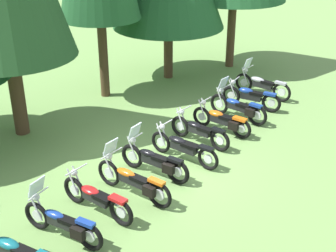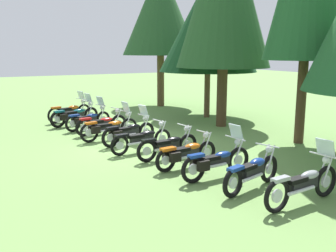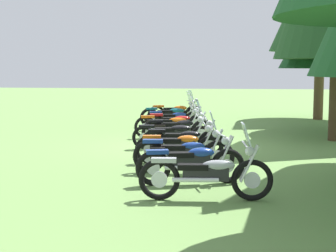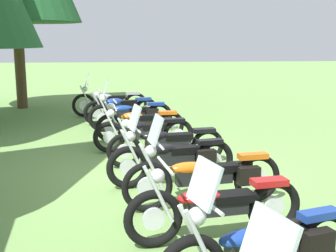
{
  "view_description": "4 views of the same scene",
  "coord_description": "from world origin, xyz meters",
  "px_view_note": "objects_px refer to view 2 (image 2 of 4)",
  "views": [
    {
      "loc": [
        -8.03,
        -8.05,
        6.75
      ],
      "look_at": [
        0.57,
        0.59,
        0.85
      ],
      "focal_mm": 49.84,
      "sensor_mm": 36.0,
      "label": 1
    },
    {
      "loc": [
        11.8,
        -5.14,
        3.31
      ],
      "look_at": [
        0.66,
        0.79,
        0.81
      ],
      "focal_mm": 41.14,
      "sensor_mm": 36.0,
      "label": 2
    },
    {
      "loc": [
        15.28,
        1.67,
        2.35
      ],
      "look_at": [
        0.19,
        -0.29,
        0.62
      ],
      "focal_mm": 56.4,
      "sensor_mm": 36.0,
      "label": 3
    },
    {
      "loc": [
        -7.65,
        0.67,
        2.4
      ],
      "look_at": [
        -0.63,
        -0.02,
        1.0
      ],
      "focal_mm": 46.82,
      "sensor_mm": 36.0,
      "label": 4
    }
  ],
  "objects_px": {
    "motorcycle_7": "(168,145)",
    "motorcycle_10": "(253,171)",
    "motorcycle_3": "(102,123)",
    "motorcycle_6": "(142,139)",
    "motorcycle_9": "(216,161)",
    "pine_tree_0": "(160,10)",
    "motorcycle_1": "(74,115)",
    "motorcycle_5": "(128,132)",
    "motorcycle_11": "(304,183)",
    "motorcycle_4": "(109,127)",
    "motorcycle_8": "(186,153)",
    "motorcycle_0": "(70,111)",
    "pine_tree_1": "(208,23)",
    "motorcycle_2": "(88,119)"
  },
  "relations": [
    {
      "from": "motorcycle_8",
      "to": "motorcycle_11",
      "type": "distance_m",
      "value": 3.6
    },
    {
      "from": "motorcycle_8",
      "to": "motorcycle_6",
      "type": "bearing_deg",
      "value": 91.55
    },
    {
      "from": "motorcycle_10",
      "to": "motorcycle_1",
      "type": "bearing_deg",
      "value": 83.56
    },
    {
      "from": "motorcycle_4",
      "to": "motorcycle_3",
      "type": "bearing_deg",
      "value": 76.98
    },
    {
      "from": "motorcycle_6",
      "to": "motorcycle_7",
      "type": "bearing_deg",
      "value": -78.94
    },
    {
      "from": "motorcycle_8",
      "to": "motorcycle_9",
      "type": "bearing_deg",
      "value": -86.3
    },
    {
      "from": "motorcycle_7",
      "to": "motorcycle_11",
      "type": "bearing_deg",
      "value": -83.92
    },
    {
      "from": "motorcycle_1",
      "to": "motorcycle_2",
      "type": "relative_size",
      "value": 1.11
    },
    {
      "from": "motorcycle_0",
      "to": "motorcycle_1",
      "type": "distance_m",
      "value": 1.13
    },
    {
      "from": "motorcycle_10",
      "to": "motorcycle_9",
      "type": "bearing_deg",
      "value": 89.37
    },
    {
      "from": "motorcycle_3",
      "to": "motorcycle_8",
      "type": "height_order",
      "value": "motorcycle_3"
    },
    {
      "from": "motorcycle_0",
      "to": "motorcycle_10",
      "type": "bearing_deg",
      "value": -99.94
    },
    {
      "from": "motorcycle_7",
      "to": "pine_tree_1",
      "type": "xyz_separation_m",
      "value": [
        -5.72,
        5.23,
        4.13
      ]
    },
    {
      "from": "motorcycle_1",
      "to": "motorcycle_2",
      "type": "height_order",
      "value": "motorcycle_1"
    },
    {
      "from": "motorcycle_5",
      "to": "motorcycle_9",
      "type": "bearing_deg",
      "value": -93.35
    },
    {
      "from": "motorcycle_4",
      "to": "motorcycle_11",
      "type": "height_order",
      "value": "motorcycle_11"
    },
    {
      "from": "motorcycle_0",
      "to": "motorcycle_1",
      "type": "xyz_separation_m",
      "value": [
        1.12,
        -0.1,
        -0.01
      ]
    },
    {
      "from": "motorcycle_0",
      "to": "motorcycle_11",
      "type": "distance_m",
      "value": 12.54
    },
    {
      "from": "motorcycle_3",
      "to": "pine_tree_1",
      "type": "bearing_deg",
      "value": 4.23
    },
    {
      "from": "pine_tree_0",
      "to": "motorcycle_10",
      "type": "bearing_deg",
      "value": -18.14
    },
    {
      "from": "motorcycle_2",
      "to": "pine_tree_0",
      "type": "xyz_separation_m",
      "value": [
        -4.83,
        5.91,
        5.1
      ]
    },
    {
      "from": "motorcycle_1",
      "to": "pine_tree_0",
      "type": "xyz_separation_m",
      "value": [
        -3.63,
        6.16,
        5.08
      ]
    },
    {
      "from": "motorcycle_5",
      "to": "pine_tree_1",
      "type": "xyz_separation_m",
      "value": [
        -3.47,
        5.64,
        4.1
      ]
    },
    {
      "from": "motorcycle_3",
      "to": "motorcycle_10",
      "type": "xyz_separation_m",
      "value": [
        7.73,
        1.18,
        0.02
      ]
    },
    {
      "from": "motorcycle_8",
      "to": "motorcycle_9",
      "type": "height_order",
      "value": "motorcycle_9"
    },
    {
      "from": "motorcycle_4",
      "to": "motorcycle_5",
      "type": "distance_m",
      "value": 1.11
    },
    {
      "from": "motorcycle_4",
      "to": "motorcycle_7",
      "type": "distance_m",
      "value": 3.39
    },
    {
      "from": "motorcycle_7",
      "to": "motorcycle_10",
      "type": "xyz_separation_m",
      "value": [
        3.33,
        0.51,
        0.02
      ]
    },
    {
      "from": "motorcycle_4",
      "to": "motorcycle_5",
      "type": "xyz_separation_m",
      "value": [
        1.06,
        0.35,
        -0.01
      ]
    },
    {
      "from": "motorcycle_2",
      "to": "motorcycle_8",
      "type": "height_order",
      "value": "motorcycle_2"
    },
    {
      "from": "motorcycle_7",
      "to": "motorcycle_8",
      "type": "bearing_deg",
      "value": -96.13
    },
    {
      "from": "motorcycle_9",
      "to": "pine_tree_0",
      "type": "xyz_separation_m",
      "value": [
        -12.55,
        4.77,
        5.09
      ]
    },
    {
      "from": "motorcycle_7",
      "to": "motorcycle_10",
      "type": "relative_size",
      "value": 1.02
    },
    {
      "from": "motorcycle_11",
      "to": "pine_tree_0",
      "type": "distance_m",
      "value": 16.24
    },
    {
      "from": "motorcycle_9",
      "to": "motorcycle_1",
      "type": "bearing_deg",
      "value": 94.2
    },
    {
      "from": "motorcycle_3",
      "to": "motorcycle_5",
      "type": "bearing_deg",
      "value": -91.43
    },
    {
      "from": "motorcycle_3",
      "to": "motorcycle_6",
      "type": "xyz_separation_m",
      "value": [
        3.28,
        0.29,
        0.01
      ]
    },
    {
      "from": "motorcycle_0",
      "to": "motorcycle_8",
      "type": "xyz_separation_m",
      "value": [
        8.9,
        1.06,
        -0.05
      ]
    },
    {
      "from": "motorcycle_3",
      "to": "motorcycle_4",
      "type": "distance_m",
      "value": 1.1
    },
    {
      "from": "motorcycle_4",
      "to": "pine_tree_0",
      "type": "relative_size",
      "value": 0.29
    },
    {
      "from": "motorcycle_7",
      "to": "pine_tree_0",
      "type": "relative_size",
      "value": 0.27
    },
    {
      "from": "motorcycle_5",
      "to": "motorcycle_8",
      "type": "bearing_deg",
      "value": -94.6
    },
    {
      "from": "motorcycle_1",
      "to": "motorcycle_6",
      "type": "distance_m",
      "value": 5.63
    },
    {
      "from": "motorcycle_3",
      "to": "motorcycle_4",
      "type": "relative_size",
      "value": 0.94
    },
    {
      "from": "motorcycle_10",
      "to": "motorcycle_3",
      "type": "bearing_deg",
      "value": 82.68
    },
    {
      "from": "motorcycle_0",
      "to": "motorcycle_4",
      "type": "xyz_separation_m",
      "value": [
        4.51,
        0.32,
        -0.02
      ]
    },
    {
      "from": "motorcycle_6",
      "to": "motorcycle_9",
      "type": "bearing_deg",
      "value": -87.82
    },
    {
      "from": "motorcycle_3",
      "to": "motorcycle_7",
      "type": "xyz_separation_m",
      "value": [
        4.4,
        0.67,
        -0.01
      ]
    },
    {
      "from": "motorcycle_5",
      "to": "motorcycle_11",
      "type": "distance_m",
      "value": 6.94
    },
    {
      "from": "motorcycle_9",
      "to": "motorcycle_10",
      "type": "height_order",
      "value": "motorcycle_9"
    }
  ]
}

